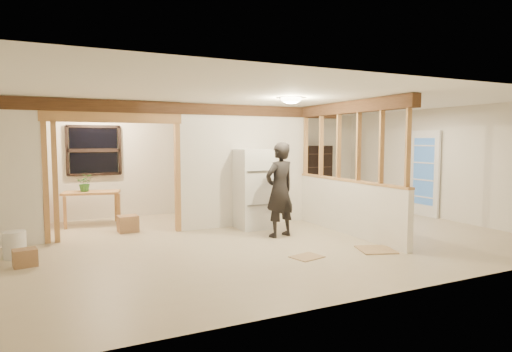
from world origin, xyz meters
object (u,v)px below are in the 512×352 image
woman (280,190)px  refrigerator (254,189)px  work_table (92,208)px  bookshelf (317,175)px  shop_vac (36,212)px

woman → refrigerator: bearing=-97.1°
refrigerator → work_table: size_ratio=1.42×
refrigerator → bookshelf: 3.73m
refrigerator → shop_vac: size_ratio=2.54×
refrigerator → shop_vac: (-3.98, 2.02, -0.48)m
woman → shop_vac: (-4.09, 2.92, -0.56)m
refrigerator → shop_vac: refrigerator is taller
work_table → bookshelf: bookshelf is taller
refrigerator → woman: woman is taller
work_table → refrigerator: bearing=-18.6°
work_table → woman: bearing=-28.8°
woman → work_table: size_ratio=1.55×
refrigerator → bookshelf: (2.99, 2.22, 0.01)m
work_table → shop_vac: (-1.05, 0.29, -0.04)m
bookshelf → woman: bearing=-132.7°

